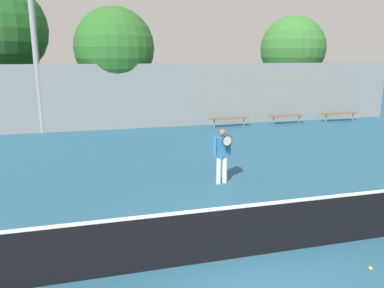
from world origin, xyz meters
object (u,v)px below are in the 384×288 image
object	(u,v)px
light_pole_far_right	(32,11)
tree_dark_dense	(293,49)
tennis_net	(236,232)
bench_courtside_near	(340,114)
tree_green_broad	(115,48)
bench_courtside_far	(229,119)
tennis_player	(222,153)
tennis_ball	(371,268)
bench_adjacent_court	(287,116)

from	to	relation	value
light_pole_far_right	tree_dark_dense	distance (m)	15.97
tennis_net	tree_dark_dense	xyz separation A→B (m)	(10.66, 17.11, 3.55)
bench_courtside_near	tree_dark_dense	world-z (taller)	tree_dark_dense
tennis_net	tree_dark_dense	world-z (taller)	tree_dark_dense
light_pole_far_right	bench_courtside_near	bearing A→B (deg)	-3.64
tree_green_broad	bench_courtside_near	bearing A→B (deg)	-11.72
bench_courtside_far	tree_dark_dense	world-z (taller)	tree_dark_dense
tennis_player	tennis_ball	size ratio (longest dim) A/B	23.62
bench_adjacent_court	bench_courtside_far	bearing A→B (deg)	180.00
light_pole_far_right	bench_courtside_far	bearing A→B (deg)	-6.24
tree_dark_dense	bench_courtside_near	bearing A→B (deg)	-83.79
bench_courtside_near	tennis_net	bearing A→B (deg)	-132.17
light_pole_far_right	tennis_ball	distance (m)	16.87
bench_adjacent_court	tree_dark_dense	bearing A→B (deg)	59.29
light_pole_far_right	bench_adjacent_court	bearing A→B (deg)	-4.60
bench_courtside_far	bench_adjacent_court	xyz separation A→B (m)	(3.33, -0.00, -0.00)
bench_courtside_near	light_pole_far_right	size ratio (longest dim) A/B	0.23
tree_green_broad	tree_dark_dense	size ratio (longest dim) A/B	0.99
bench_adjacent_court	tennis_ball	size ratio (longest dim) A/B	28.49
bench_courtside_near	light_pole_far_right	bearing A→B (deg)	176.36
tree_dark_dense	tennis_ball	bearing A→B (deg)	-115.24
bench_adjacent_court	tree_dark_dense	xyz separation A→B (m)	(2.83, 4.77, 3.63)
bench_courtside_near	tree_green_broad	world-z (taller)	tree_green_broad
tennis_player	bench_adjacent_court	size ratio (longest dim) A/B	0.83
tennis_net	tennis_player	xyz separation A→B (m)	(1.15, 4.01, 0.38)
bench_courtside_far	tennis_ball	bearing A→B (deg)	-100.08
tennis_ball	tree_dark_dense	world-z (taller)	tree_dark_dense
bench_courtside_far	tree_dark_dense	distance (m)	8.59
light_pole_far_right	tennis_ball	world-z (taller)	light_pole_far_right
tree_green_broad	bench_adjacent_court	bearing A→B (deg)	-15.95
bench_courtside_near	tennis_ball	distance (m)	16.11
tennis_player	bench_courtside_far	xyz separation A→B (m)	(3.35, 8.33, -0.46)
tennis_ball	bench_adjacent_court	bearing A→B (deg)	66.85
bench_courtside_near	tree_dark_dense	size ratio (longest dim) A/B	0.35
tennis_ball	tennis_net	bearing A→B (deg)	155.30
bench_courtside_far	bench_adjacent_court	size ratio (longest dim) A/B	1.06
tennis_net	bench_courtside_near	xyz separation A→B (m)	(11.18, 12.34, -0.07)
bench_adjacent_court	tree_dark_dense	world-z (taller)	tree_dark_dense
tennis_net	tennis_player	size ratio (longest dim) A/B	6.81
tree_dark_dense	light_pole_far_right	bearing A→B (deg)	-166.34
tennis_net	tennis_ball	world-z (taller)	tennis_net
tennis_net	light_pole_far_right	distance (m)	15.08
tree_dark_dense	tennis_player	bearing A→B (deg)	-125.97
tennis_player	bench_courtside_far	size ratio (longest dim) A/B	0.78
bench_courtside_near	tennis_ball	size ratio (longest dim) A/B	32.30
tree_green_broad	tree_dark_dense	distance (m)	11.94
tree_green_broad	tree_dark_dense	xyz separation A→B (m)	(11.73, 2.23, 0.03)
tennis_player	bench_adjacent_court	distance (m)	10.68
bench_adjacent_court	tree_green_broad	size ratio (longest dim) A/B	0.31
tennis_net	tree_dark_dense	bearing A→B (deg)	58.08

